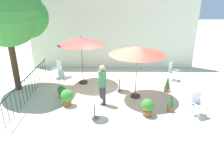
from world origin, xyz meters
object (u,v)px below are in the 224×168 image
(patio_chair_1, at_px, (172,71))
(potted_plant_0, at_px, (171,103))
(patio_umbrella_0, at_px, (81,41))
(patio_chair_0, at_px, (64,77))
(potted_plant_3, at_px, (167,84))
(patio_umbrella_1, at_px, (137,51))
(patio_chair_3, at_px, (198,103))
(patio_chair_2, at_px, (58,69))
(cafe_table_1, at_px, (119,81))
(potted_plant_1, at_px, (67,97))
(standing_person, at_px, (102,85))
(potted_plant_4, at_px, (62,91))
(potted_plant_2, at_px, (147,106))
(cafe_table_0, at_px, (94,106))
(shade_tree, at_px, (6,9))

(patio_chair_1, xyz_separation_m, potted_plant_0, (-0.90, -3.43, -0.12))
(patio_umbrella_0, distance_m, patio_chair_0, 1.94)
(patio_umbrella_0, bearing_deg, potted_plant_3, -13.85)
(patio_umbrella_1, xyz_separation_m, patio_chair_3, (2.22, -1.60, -1.63))
(patio_chair_2, xyz_separation_m, potted_plant_3, (5.65, -1.82, -0.11))
(cafe_table_1, bearing_deg, potted_plant_1, -145.81)
(patio_umbrella_0, height_order, potted_plant_0, patio_umbrella_0)
(patio_chair_0, height_order, potted_plant_1, patio_chair_0)
(cafe_table_1, relative_size, standing_person, 0.42)
(cafe_table_1, xyz_separation_m, patio_chair_0, (-2.74, 0.46, 0.05))
(cafe_table_1, xyz_separation_m, potted_plant_4, (-2.60, -0.77, -0.19))
(patio_chair_0, distance_m, patio_chair_1, 5.70)
(patio_chair_3, relative_size, standing_person, 0.53)
(patio_chair_1, height_order, potted_plant_3, patio_chair_1)
(patio_umbrella_1, height_order, potted_plant_2, patio_umbrella_1)
(cafe_table_0, distance_m, patio_chair_0, 3.43)
(patio_chair_0, bearing_deg, patio_chair_3, -25.48)
(patio_umbrella_0, relative_size, potted_plant_4, 4.32)
(patio_umbrella_1, distance_m, potted_plant_0, 2.54)
(patio_umbrella_0, height_order, potted_plant_3, patio_umbrella_0)
(potted_plant_1, height_order, potted_plant_2, potted_plant_1)
(shade_tree, relative_size, potted_plant_2, 7.63)
(patio_chair_1, xyz_separation_m, standing_person, (-3.61, -2.85, 0.38))
(patio_umbrella_0, distance_m, potted_plant_2, 4.71)
(shade_tree, xyz_separation_m, cafe_table_1, (4.88, -0.18, -3.23))
(patio_chair_1, bearing_deg, standing_person, -141.69)
(patio_umbrella_1, relative_size, potted_plant_2, 3.46)
(patio_chair_1, bearing_deg, patio_chair_0, -169.88)
(potted_plant_0, xyz_separation_m, standing_person, (-2.71, 0.58, 0.51))
(patio_umbrella_1, bearing_deg, potted_plant_1, -163.67)
(cafe_table_0, distance_m, standing_person, 1.20)
(cafe_table_0, xyz_separation_m, cafe_table_1, (0.99, 2.50, 0.00))
(potted_plant_0, bearing_deg, cafe_table_1, 135.05)
(patio_umbrella_0, bearing_deg, cafe_table_0, -75.79)
(patio_umbrella_1, relative_size, patio_chair_3, 2.58)
(cafe_table_1, height_order, potted_plant_3, potted_plant_3)
(potted_plant_3, height_order, standing_person, standing_person)
(potted_plant_2, bearing_deg, patio_chair_1, 63.59)
(shade_tree, height_order, potted_plant_3, shade_tree)
(shade_tree, height_order, patio_umbrella_1, shade_tree)
(potted_plant_0, height_order, potted_plant_3, potted_plant_3)
(patio_chair_0, bearing_deg, shade_tree, -172.78)
(patio_umbrella_0, bearing_deg, potted_plant_1, -97.87)
(cafe_table_0, bearing_deg, patio_chair_0, 120.64)
(potted_plant_3, bearing_deg, patio_umbrella_0, 166.15)
(patio_chair_1, bearing_deg, cafe_table_1, -153.08)
(shade_tree, relative_size, potted_plant_1, 7.38)
(potted_plant_2, bearing_deg, patio_umbrella_1, 100.70)
(patio_umbrella_0, bearing_deg, shade_tree, -165.16)
(shade_tree, bearing_deg, patio_umbrella_0, 14.84)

